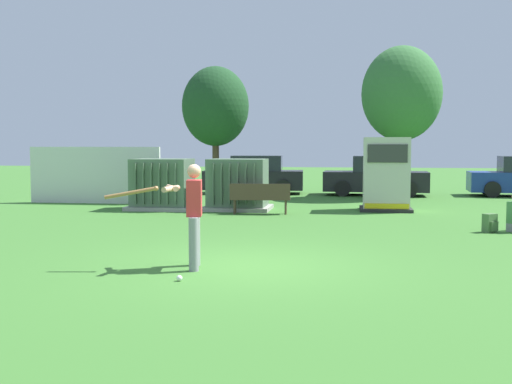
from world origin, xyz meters
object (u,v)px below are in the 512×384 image
Objects in this scene: sports_ball at (179,278)px; park_bench at (260,196)px; transformer_west at (162,185)px; batter at (191,210)px; parked_car_left_of_center at (377,177)px; backpack at (490,223)px; transformer_mid_west at (238,185)px; generator_enclosure at (386,175)px; parked_car_leftmost at (255,176)px.

park_bench is at bearing 90.62° from sports_ball.
batter reaches higher than transformer_west.
backpack is at bearing -78.34° from parked_car_left_of_center.
generator_enclosure is (4.65, 0.42, 0.35)m from transformer_mid_west.
transformer_mid_west is 1.15× the size of park_bench.
backpack reaches higher than sports_ball.
batter is 0.40× the size of parked_car_leftmost.
batter is 16.19m from parked_car_leftmost.
transformer_mid_west is at bearing -125.52° from parked_car_left_of_center.
park_bench is at bearing -16.32° from transformer_west.
backpack is 10.88m from parked_car_left_of_center.
sports_ball is at bearing -89.38° from park_bench.
transformer_mid_west is 4.68m from generator_enclosure.
parked_car_left_of_center reaches higher than park_bench.
parked_car_left_of_center is at bearing 76.85° from batter.
backpack is at bearing -64.74° from generator_enclosure.
transformer_mid_west is 4.77× the size of backpack.
parked_car_left_of_center is at bearing 101.66° from backpack.
transformer_west is 9.80m from batter.
park_bench is 9.24m from sports_ball.
generator_enclosure is 25.56× the size of sports_ball.
sports_ball is at bearing -71.50° from transformer_west.
parked_car_leftmost is at bearing 123.82° from backpack.
sports_ball is at bearing -84.59° from transformer_mid_west.
generator_enclosure reaches higher than transformer_mid_west.
batter is 16.30m from parked_car_left_of_center.
backpack is (6.81, -4.17, -0.57)m from transformer_mid_west.
generator_enclosure reaches higher than sports_ball.
transformer_west reaches higher than park_bench.
parked_car_leftmost reaches higher than backpack.
transformer_mid_west is 7.95m from parked_car_left_of_center.
transformer_mid_west is 9.44m from batter.
backpack is at bearing -26.95° from park_bench.
batter is at bearing -70.06° from transformer_west.
parked_car_leftmost reaches higher than sports_ball.
transformer_west is 1.15× the size of park_bench.
transformer_mid_west and parked_car_left_of_center have the same top height.
batter is at bearing -89.81° from park_bench.
parked_car_leftmost is (-5.14, 6.32, -0.38)m from generator_enclosure.
backpack is (5.83, 6.21, 0.17)m from sports_ball.
park_bench is at bearing -52.54° from transformer_mid_west.
backpack is at bearing 41.51° from batter.
generator_enclosure is 4.13m from park_bench.
transformer_mid_west is 1.21× the size of batter.
transformer_mid_west is 0.91× the size of generator_enclosure.
parked_car_left_of_center is at bearing 43.36° from transformer_west.
batter is (3.34, -9.21, 0.19)m from transformer_west.
backpack is 0.10× the size of parked_car_leftmost.
sports_ball is at bearing -85.08° from parked_car_leftmost.
parked_car_left_of_center is (5.11, -0.26, 0.00)m from parked_car_leftmost.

